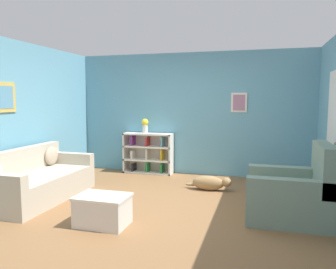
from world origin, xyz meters
The scene contains 9 objects.
ground_plane centered at (0.00, 0.00, 0.00)m, with size 14.00×14.00×0.00m, color brown.
wall_back centered at (0.00, 2.25, 1.30)m, with size 5.60×0.13×2.60m.
wall_left centered at (-2.55, 0.00, 1.30)m, with size 0.13×5.00×2.60m.
couch centered at (-2.03, -0.25, 0.29)m, with size 0.91×1.94×0.82m.
bookshelf centered at (-0.92, 2.05, 0.43)m, with size 1.09×0.31×0.88m.
recliner_chair centered at (1.89, -0.08, 0.34)m, with size 1.06×0.96×1.04m.
coffee_table centered at (-0.48, -0.97, 0.21)m, with size 0.67×0.48×0.39m.
dog centered at (0.60, 1.03, 0.13)m, with size 0.84×0.23×0.26m.
vase centered at (-0.98, 2.03, 1.06)m, with size 0.15×0.15×0.31m.
Camera 1 is at (1.44, -4.66, 1.62)m, focal length 35.00 mm.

